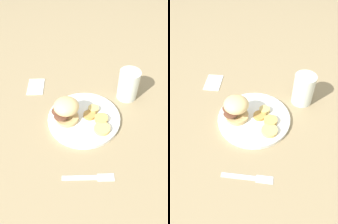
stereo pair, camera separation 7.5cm
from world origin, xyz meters
TOP-DOWN VIEW (x-y plane):
  - ground_plane at (0.00, 0.00)m, footprint 4.00×4.00m
  - dinner_plate at (0.00, 0.00)m, footprint 0.26×0.26m
  - sandwich at (-0.05, -0.04)m, footprint 0.10×0.10m
  - potato_round_0 at (0.08, -0.03)m, footprint 0.06×0.06m
  - potato_round_1 at (0.06, 0.01)m, footprint 0.05×0.05m
  - potato_round_2 at (0.02, 0.04)m, footprint 0.04×0.04m
  - potato_round_3 at (0.02, 0.01)m, footprint 0.04×0.04m
  - fork at (0.12, -0.19)m, footprint 0.14×0.09m
  - drinking_glass at (0.09, 0.19)m, footprint 0.08×0.08m
  - napkin at (-0.26, 0.07)m, footprint 0.11×0.12m

SIDE VIEW (x-z plane):
  - ground_plane at x=0.00m, z-range 0.00..0.00m
  - fork at x=0.12m, z-range 0.00..0.00m
  - napkin at x=-0.26m, z-range 0.00..0.01m
  - dinner_plate at x=0.00m, z-range 0.00..0.02m
  - potato_round_3 at x=0.02m, z-range 0.02..0.03m
  - potato_round_0 at x=0.08m, z-range 0.02..0.03m
  - potato_round_1 at x=0.06m, z-range 0.02..0.03m
  - potato_round_2 at x=0.02m, z-range 0.02..0.03m
  - drinking_glass at x=0.09m, z-range 0.00..0.12m
  - sandwich at x=-0.05m, z-range 0.02..0.11m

